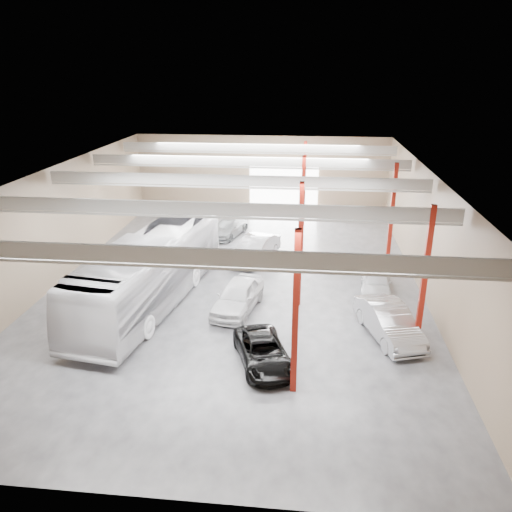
% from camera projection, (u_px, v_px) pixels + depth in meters
% --- Properties ---
extents(depot_shell, '(22.12, 32.12, 7.06)m').
position_uv_depth(depot_shell, '(239.00, 205.00, 28.97)').
color(depot_shell, '#404044').
rests_on(depot_shell, ground).
extents(coach_bus, '(5.30, 14.43, 3.93)m').
position_uv_depth(coach_bus, '(151.00, 270.00, 27.62)').
color(coach_bus, silver).
rests_on(coach_bus, ground).
extents(black_sedan, '(3.40, 4.90, 1.24)m').
position_uv_depth(black_sedan, '(263.00, 352.00, 22.22)').
color(black_sedan, black).
rests_on(black_sedan, ground).
extents(car_row_a, '(2.82, 5.13, 1.65)m').
position_uv_depth(car_row_a, '(238.00, 296.00, 27.16)').
color(car_row_a, silver).
rests_on(car_row_a, ground).
extents(car_row_b, '(3.30, 5.39, 1.68)m').
position_uv_depth(car_row_b, '(255.00, 249.00, 34.12)').
color(car_row_b, silver).
rests_on(car_row_b, ground).
extents(car_row_c, '(3.12, 4.95, 1.34)m').
position_uv_depth(car_row_c, '(228.00, 227.00, 39.28)').
color(car_row_c, gray).
rests_on(car_row_c, ground).
extents(car_right_near, '(3.16, 5.34, 1.66)m').
position_uv_depth(car_right_near, '(389.00, 322.00, 24.41)').
color(car_right_near, '#9F9FA3').
rests_on(car_right_near, ground).
extents(car_right_far, '(2.23, 4.49, 1.47)m').
position_uv_depth(car_right_far, '(376.00, 281.00, 29.27)').
color(car_right_far, silver).
rests_on(car_right_far, ground).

